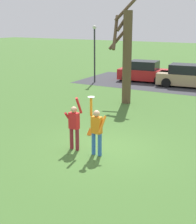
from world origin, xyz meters
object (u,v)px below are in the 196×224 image
(person_catcher, at_px, (97,129))
(lamppost_by_lot, at_px, (95,48))
(field_cone_orange, at_px, (90,131))
(frisbee_disc, at_px, (91,97))
(parked_car_tan, at_px, (186,76))
(person_defender, at_px, (74,124))
(bare_tree_tall, at_px, (126,54))
(parked_car_red, at_px, (145,72))

(person_catcher, xyz_separation_m, lamppost_by_lot, (-7.18, 12.42, 1.60))
(lamppost_by_lot, distance_m, field_cone_orange, 12.41)
(frisbee_disc, bearing_deg, lamppost_by_lot, 119.25)
(person_catcher, bearing_deg, parked_car_tan, -84.77)
(frisbee_disc, height_order, lamppost_by_lot, lamppost_by_lot)
(person_defender, relative_size, field_cone_orange, 6.37)
(person_defender, xyz_separation_m, field_cone_orange, (-0.35, 1.71, -0.82))
(bare_tree_tall, bearing_deg, frisbee_disc, -74.20)
(bare_tree_tall, bearing_deg, parked_car_tan, 74.53)
(parked_car_tan, xyz_separation_m, field_cone_orange, (-0.76, -12.35, -0.57))
(parked_car_tan, distance_m, lamppost_by_lot, 7.08)
(parked_car_red, distance_m, bare_tree_tall, 7.53)
(person_catcher, bearing_deg, lamppost_by_lot, -57.02)
(lamppost_by_lot, bearing_deg, field_cone_orange, -61.22)
(parked_car_red, xyz_separation_m, parked_car_tan, (3.35, -0.53, 0.00))
(frisbee_disc, xyz_separation_m, parked_car_tan, (-0.33, 14.10, -1.37))
(lamppost_by_lot, bearing_deg, person_defender, -63.37)
(person_catcher, xyz_separation_m, frisbee_disc, (-0.22, 0.01, 1.11))
(person_catcher, xyz_separation_m, field_cone_orange, (-1.32, 1.76, -0.82))
(parked_car_tan, bearing_deg, person_catcher, -93.21)
(frisbee_disc, bearing_deg, parked_car_tan, 91.35)
(person_catcher, bearing_deg, person_defender, -0.00)
(frisbee_disc, relative_size, parked_car_tan, 0.06)
(lamppost_by_lot, xyz_separation_m, field_cone_orange, (5.86, -10.66, -2.43))
(parked_car_red, xyz_separation_m, field_cone_orange, (2.59, -12.88, -0.57))
(bare_tree_tall, bearing_deg, field_cone_orange, -79.79)
(person_defender, relative_size, parked_car_red, 0.48)
(frisbee_disc, xyz_separation_m, lamppost_by_lot, (-6.95, 12.41, 0.49))
(person_defender, bearing_deg, person_catcher, 0.00)
(bare_tree_tall, relative_size, lamppost_by_lot, 1.39)
(field_cone_orange, bearing_deg, bare_tree_tall, 100.21)
(frisbee_disc, bearing_deg, parked_car_red, 104.14)
(frisbee_disc, distance_m, field_cone_orange, 2.83)
(parked_car_red, relative_size, lamppost_by_lot, 1.00)
(person_defender, bearing_deg, lamppost_by_lot, 119.60)
(bare_tree_tall, distance_m, field_cone_orange, 6.49)
(field_cone_orange, bearing_deg, person_catcher, -53.17)
(bare_tree_tall, bearing_deg, lamppost_by_lot, 134.78)
(frisbee_disc, xyz_separation_m, parked_car_red, (-3.69, 14.63, -1.37))
(person_catcher, distance_m, field_cone_orange, 2.35)
(frisbee_disc, relative_size, parked_car_red, 0.06)
(person_catcher, bearing_deg, field_cone_orange, -50.20)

